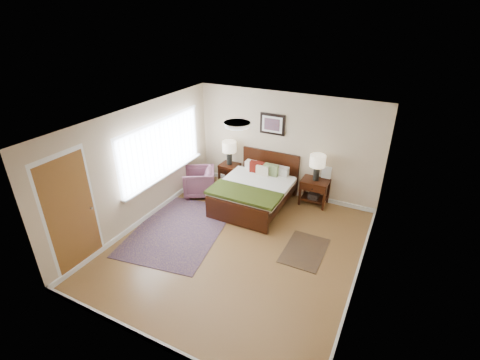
# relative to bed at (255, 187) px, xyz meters

# --- Properties ---
(floor) EXTENTS (5.00, 5.00, 0.00)m
(floor) POSITION_rel_bed_xyz_m (0.35, -1.56, -0.48)
(floor) COLOR brown
(floor) RESTS_ON ground
(back_wall) EXTENTS (4.50, 0.04, 2.50)m
(back_wall) POSITION_rel_bed_xyz_m (0.35, 0.94, 0.77)
(back_wall) COLOR #C1AD8C
(back_wall) RESTS_ON ground
(front_wall) EXTENTS (4.50, 0.04, 2.50)m
(front_wall) POSITION_rel_bed_xyz_m (0.35, -4.06, 0.77)
(front_wall) COLOR #C1AD8C
(front_wall) RESTS_ON ground
(left_wall) EXTENTS (0.04, 5.00, 2.50)m
(left_wall) POSITION_rel_bed_xyz_m (-1.90, -1.56, 0.77)
(left_wall) COLOR #C1AD8C
(left_wall) RESTS_ON ground
(right_wall) EXTENTS (0.04, 5.00, 2.50)m
(right_wall) POSITION_rel_bed_xyz_m (2.60, -1.56, 0.77)
(right_wall) COLOR #C1AD8C
(right_wall) RESTS_ON ground
(ceiling) EXTENTS (4.50, 5.00, 0.02)m
(ceiling) POSITION_rel_bed_xyz_m (0.35, -1.56, 2.02)
(ceiling) COLOR white
(ceiling) RESTS_ON back_wall
(window) EXTENTS (0.11, 2.72, 1.32)m
(window) POSITION_rel_bed_xyz_m (-1.85, -0.86, 0.90)
(window) COLOR silver
(window) RESTS_ON left_wall
(door) EXTENTS (0.06, 1.00, 2.18)m
(door) POSITION_rel_bed_xyz_m (-1.88, -3.31, 0.60)
(door) COLOR silver
(door) RESTS_ON ground
(ceil_fixture) EXTENTS (0.44, 0.44, 0.08)m
(ceil_fixture) POSITION_rel_bed_xyz_m (0.35, -1.56, 1.99)
(ceil_fixture) COLOR white
(ceil_fixture) RESTS_ON ceiling
(bed) EXTENTS (1.59, 1.91, 1.03)m
(bed) POSITION_rel_bed_xyz_m (0.00, 0.00, 0.00)
(bed) COLOR black
(bed) RESTS_ON ground
(wall_art) EXTENTS (0.62, 0.05, 0.50)m
(wall_art) POSITION_rel_bed_xyz_m (0.00, 0.91, 1.24)
(wall_art) COLOR black
(wall_art) RESTS_ON back_wall
(nightstand_left) EXTENTS (0.47, 0.42, 0.56)m
(nightstand_left) POSITION_rel_bed_xyz_m (-1.05, 0.69, -0.03)
(nightstand_left) COLOR black
(nightstand_left) RESTS_ON ground
(nightstand_right) EXTENTS (0.62, 0.47, 0.62)m
(nightstand_right) POSITION_rel_bed_xyz_m (1.20, 0.69, -0.10)
(nightstand_right) COLOR black
(nightstand_right) RESTS_ON ground
(lamp_left) EXTENTS (0.35, 0.35, 0.61)m
(lamp_left) POSITION_rel_bed_xyz_m (-1.05, 0.71, 0.52)
(lamp_left) COLOR black
(lamp_left) RESTS_ON nightstand_left
(lamp_right) EXTENTS (0.35, 0.35, 0.61)m
(lamp_right) POSITION_rel_bed_xyz_m (1.20, 0.71, 0.58)
(lamp_right) COLOR black
(lamp_right) RESTS_ON nightstand_right
(armchair) EXTENTS (1.02, 1.01, 0.68)m
(armchair) POSITION_rel_bed_xyz_m (-1.45, -0.13, -0.13)
(armchair) COLOR brown
(armchair) RESTS_ON ground
(rug_persian) EXTENTS (2.11, 2.70, 0.01)m
(rug_persian) POSITION_rel_bed_xyz_m (-1.00, -1.64, -0.47)
(rug_persian) COLOR #0E0B39
(rug_persian) RESTS_ON ground
(rug_navy) EXTENTS (0.75, 1.12, 0.01)m
(rug_navy) POSITION_rel_bed_xyz_m (1.57, -1.11, -0.47)
(rug_navy) COLOR black
(rug_navy) RESTS_ON ground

